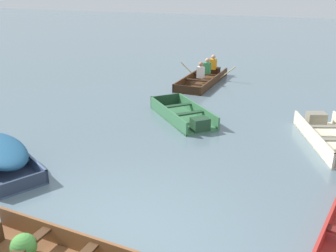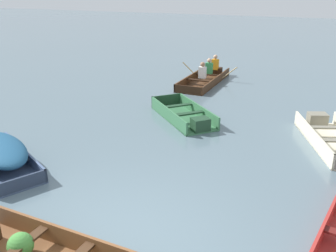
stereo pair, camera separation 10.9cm
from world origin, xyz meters
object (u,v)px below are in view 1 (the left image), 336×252
object	(u,v)px
skiff_cream_near_moored	(331,136)
rowboat_dark_varnish_with_crew	(204,77)
skiff_green_far_moored	(184,115)
skiff_slate_blue_outer_moored	(0,153)

from	to	relation	value
skiff_cream_near_moored	rowboat_dark_varnish_with_crew	world-z (taller)	rowboat_dark_varnish_with_crew
skiff_green_far_moored	rowboat_dark_varnish_with_crew	distance (m)	4.53
skiff_green_far_moored	skiff_slate_blue_outer_moored	distance (m)	5.07
skiff_cream_near_moored	skiff_slate_blue_outer_moored	size ratio (longest dim) A/B	1.11
skiff_cream_near_moored	skiff_slate_blue_outer_moored	bearing A→B (deg)	-149.30
skiff_slate_blue_outer_moored	rowboat_dark_varnish_with_crew	xyz separation A→B (m)	(2.19, 8.71, -0.17)
skiff_cream_near_moored	skiff_green_far_moored	bearing A→B (deg)	177.07
skiff_green_far_moored	skiff_slate_blue_outer_moored	bearing A→B (deg)	-123.62
skiff_slate_blue_outer_moored	skiff_green_far_moored	bearing A→B (deg)	56.38
skiff_green_far_moored	skiff_slate_blue_outer_moored	size ratio (longest dim) A/B	0.94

